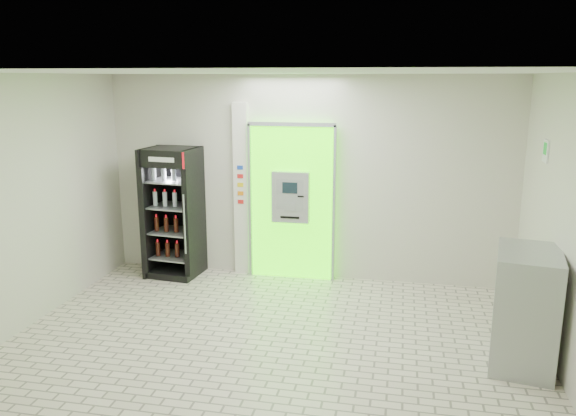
# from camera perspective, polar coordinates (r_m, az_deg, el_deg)

# --- Properties ---
(ground) EXTENTS (6.00, 6.00, 0.00)m
(ground) POSITION_cam_1_polar(r_m,az_deg,el_deg) (6.40, -2.09, -14.33)
(ground) COLOR beige
(ground) RESTS_ON ground
(room_shell) EXTENTS (6.00, 6.00, 6.00)m
(room_shell) POSITION_cam_1_polar(r_m,az_deg,el_deg) (5.79, -2.24, 2.07)
(room_shell) COLOR beige
(room_shell) RESTS_ON ground
(atm_assembly) EXTENTS (1.30, 0.24, 2.33)m
(atm_assembly) POSITION_cam_1_polar(r_m,az_deg,el_deg) (8.27, 0.40, 0.71)
(atm_assembly) COLOR #36F700
(atm_assembly) RESTS_ON ground
(pillar) EXTENTS (0.22, 0.11, 2.60)m
(pillar) POSITION_cam_1_polar(r_m,az_deg,el_deg) (8.46, -4.75, 1.84)
(pillar) COLOR silver
(pillar) RESTS_ON ground
(beverage_cooler) EXTENTS (0.80, 0.74, 1.95)m
(beverage_cooler) POSITION_cam_1_polar(r_m,az_deg,el_deg) (8.61, -11.53, -0.68)
(beverage_cooler) COLOR black
(beverage_cooler) RESTS_ON ground
(steel_cabinet) EXTENTS (0.77, 1.01, 1.23)m
(steel_cabinet) POSITION_cam_1_polar(r_m,az_deg,el_deg) (6.39, 22.94, -9.38)
(steel_cabinet) COLOR #9EA0A5
(steel_cabinet) RESTS_ON ground
(exit_sign) EXTENTS (0.02, 0.22, 0.26)m
(exit_sign) POSITION_cam_1_polar(r_m,az_deg,el_deg) (7.16, 24.72, 5.28)
(exit_sign) COLOR white
(exit_sign) RESTS_ON room_shell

